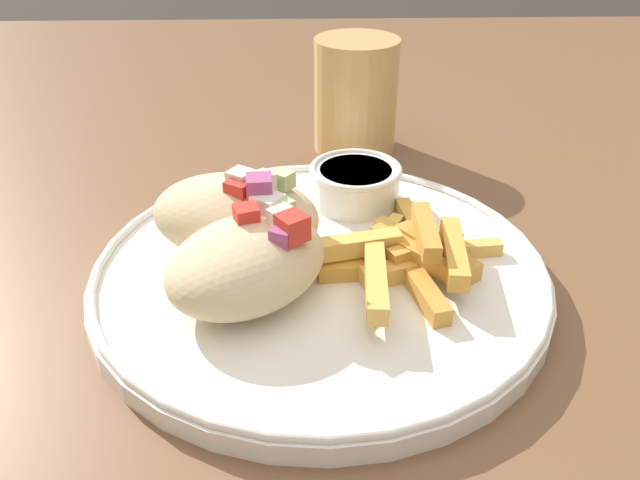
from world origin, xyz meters
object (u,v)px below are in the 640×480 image
(plate, at_px, (320,270))
(sauce_ramekin, at_px, (355,182))
(fries_pile, at_px, (410,255))
(pita_sandwich_near, at_px, (248,262))
(pita_sandwich_far, at_px, (236,215))
(water_glass, at_px, (355,100))

(plate, relative_size, sauce_ramekin, 4.23)
(sauce_ramekin, bearing_deg, fries_pile, -73.08)
(pita_sandwich_near, relative_size, fries_pile, 0.87)
(pita_sandwich_far, bearing_deg, pita_sandwich_near, -64.21)
(plate, bearing_deg, pita_sandwich_near, -143.96)
(plate, xyz_separation_m, pita_sandwich_near, (-0.04, -0.03, 0.03))
(water_glass, bearing_deg, pita_sandwich_near, -108.25)
(sauce_ramekin, distance_m, water_glass, 0.14)
(pita_sandwich_far, xyz_separation_m, water_glass, (0.10, 0.21, 0.01))
(plate, bearing_deg, pita_sandwich_far, 159.31)
(fries_pile, bearing_deg, pita_sandwich_near, -165.92)
(pita_sandwich_near, height_order, water_glass, water_glass)
(pita_sandwich_near, relative_size, sauce_ramekin, 1.85)
(pita_sandwich_near, bearing_deg, plate, -8.44)
(pita_sandwich_far, bearing_deg, sauce_ramekin, 51.57)
(water_glass, bearing_deg, plate, -100.24)
(pita_sandwich_near, bearing_deg, fries_pile, -30.40)
(fries_pile, relative_size, water_glass, 1.45)
(pita_sandwich_near, bearing_deg, pita_sandwich_far, 57.50)
(pita_sandwich_near, xyz_separation_m, sauce_ramekin, (0.08, 0.12, -0.01))
(pita_sandwich_far, distance_m, water_glass, 0.23)
(pita_sandwich_far, xyz_separation_m, sauce_ramekin, (0.09, 0.07, -0.01))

